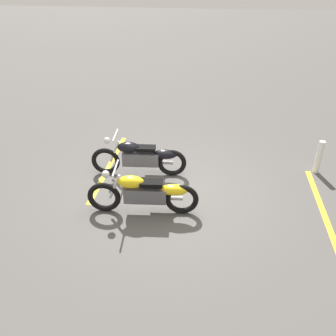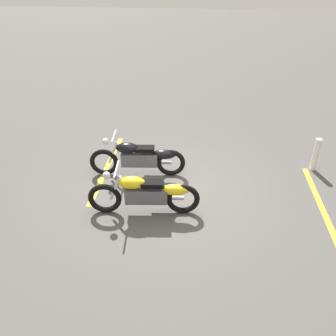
% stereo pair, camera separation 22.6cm
% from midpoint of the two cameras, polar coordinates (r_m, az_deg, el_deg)
% --- Properties ---
extents(ground_plane, '(60.00, 60.00, 0.00)m').
position_cam_midpoint_polar(ground_plane, '(7.97, 0.45, -3.99)').
color(ground_plane, '#514F4C').
extents(motorcycle_bright_foreground, '(2.23, 0.62, 1.04)m').
position_cam_midpoint_polar(motorcycle_bright_foreground, '(7.18, -2.67, -3.96)').
color(motorcycle_bright_foreground, black).
rests_on(motorcycle_bright_foreground, ground).
extents(motorcycle_dark_foreground, '(2.23, 0.62, 1.04)m').
position_cam_midpoint_polar(motorcycle_dark_foreground, '(8.42, -3.51, 1.69)').
color(motorcycle_dark_foreground, black).
rests_on(motorcycle_dark_foreground, ground).
extents(bollard_post, '(0.14, 0.14, 0.82)m').
position_cam_midpoint_polar(bollard_post, '(9.27, 23.30, 1.59)').
color(bollard_post, white).
rests_on(bollard_post, ground).
extents(parking_stripe_near, '(0.15, 3.20, 0.01)m').
position_cam_midpoint_polar(parking_stripe_near, '(9.05, -8.56, 0.26)').
color(parking_stripe_near, yellow).
rests_on(parking_stripe_near, ground).
extents(parking_stripe_mid, '(0.15, 3.20, 0.01)m').
position_cam_midpoint_polar(parking_stripe_mid, '(8.13, 23.96, -6.31)').
color(parking_stripe_mid, yellow).
rests_on(parking_stripe_mid, ground).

